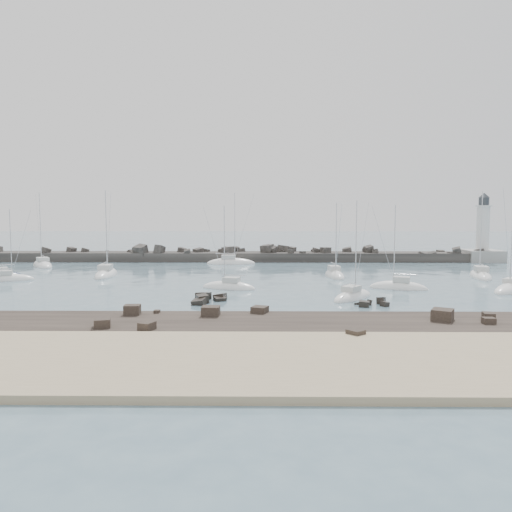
# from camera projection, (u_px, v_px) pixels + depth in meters

# --- Properties ---
(ground) EXTENTS (400.00, 400.00, 0.00)m
(ground) POSITION_uv_depth(u_px,v_px,m) (246.00, 289.00, 64.51)
(ground) COLOR slate
(ground) RESTS_ON ground
(sand_strip) EXTENTS (140.00, 14.00, 1.00)m
(sand_strip) POSITION_uv_depth(u_px,v_px,m) (231.00, 365.00, 32.63)
(sand_strip) COLOR tan
(sand_strip) RESTS_ON ground
(rock_shelf) EXTENTS (140.00, 12.23, 1.87)m
(rock_shelf) POSITION_uv_depth(u_px,v_px,m) (239.00, 329.00, 42.59)
(rock_shelf) COLOR black
(rock_shelf) RESTS_ON ground
(rock_cluster_near) EXTENTS (3.74, 4.98, 1.77)m
(rock_cluster_near) POSITION_uv_depth(u_px,v_px,m) (208.00, 300.00, 55.72)
(rock_cluster_near) COLOR black
(rock_cluster_near) RESTS_ON ground
(rock_cluster_far) EXTENTS (3.67, 3.18, 1.28)m
(rock_cluster_far) POSITION_uv_depth(u_px,v_px,m) (370.00, 304.00, 53.53)
(rock_cluster_far) COLOR black
(rock_cluster_far) RESTS_ON ground
(breakwater) EXTENTS (115.00, 7.01, 5.09)m
(breakwater) POSITION_uv_depth(u_px,v_px,m) (214.00, 259.00, 102.39)
(breakwater) COLOR #2B2926
(breakwater) RESTS_ON ground
(lighthouse) EXTENTS (7.00, 7.00, 14.60)m
(lighthouse) POSITION_uv_depth(u_px,v_px,m) (482.00, 246.00, 101.56)
(lighthouse) COLOR gray
(lighthouse) RESTS_ON ground
(sailboat_0) EXTENTS (7.44, 4.41, 11.35)m
(sailboat_0) POSITION_uv_depth(u_px,v_px,m) (8.00, 280.00, 72.74)
(sailboat_0) COLOR white
(sailboat_0) RESTS_ON ground
(sailboat_1) EXTENTS (7.59, 9.34, 14.66)m
(sailboat_1) POSITION_uv_depth(u_px,v_px,m) (43.00, 266.00, 92.12)
(sailboat_1) COLOR white
(sailboat_1) RESTS_ON ground
(sailboat_3) EXTENTS (3.39, 9.29, 14.54)m
(sailboat_3) POSITION_uv_depth(u_px,v_px,m) (106.00, 275.00, 78.09)
(sailboat_3) COLOR white
(sailboat_3) RESTS_ON ground
(sailboat_4) EXTENTS (9.39, 2.94, 14.78)m
(sailboat_4) POSITION_uv_depth(u_px,v_px,m) (231.00, 263.00, 96.41)
(sailboat_4) COLOR white
(sailboat_4) RESTS_ON ground
(sailboat_5) EXTENTS (7.69, 4.41, 11.72)m
(sailboat_5) POSITION_uv_depth(u_px,v_px,m) (229.00, 288.00, 65.06)
(sailboat_5) COLOR white
(sailboat_5) RESTS_ON ground
(sailboat_6) EXTENTS (3.21, 7.95, 12.45)m
(sailboat_6) POSITION_uv_depth(u_px,v_px,m) (335.00, 276.00, 77.01)
(sailboat_6) COLOR white
(sailboat_6) RESTS_ON ground
(sailboat_7) EXTENTS (6.62, 7.54, 12.23)m
(sailboat_7) POSITION_uv_depth(u_px,v_px,m) (353.00, 297.00, 57.63)
(sailboat_7) COLOR white
(sailboat_7) RESTS_ON ground
(sailboat_8) EXTENTS (7.76, 4.60, 11.91)m
(sailboat_8) POSITION_uv_depth(u_px,v_px,m) (398.00, 288.00, 64.88)
(sailboat_8) COLOR white
(sailboat_8) RESTS_ON ground
(sailboat_9) EXTENTS (4.71, 9.37, 14.25)m
(sailboat_9) POSITION_uv_depth(u_px,v_px,m) (480.00, 276.00, 76.42)
(sailboat_9) COLOR white
(sailboat_9) RESTS_ON ground
(sailboat_10) EXTENTS (8.31, 8.25, 14.02)m
(sailboat_10) POSITION_uv_depth(u_px,v_px,m) (512.00, 290.00, 63.24)
(sailboat_10) COLOR white
(sailboat_10) RESTS_ON ground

